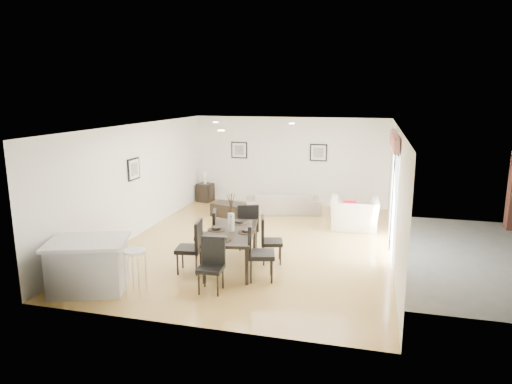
% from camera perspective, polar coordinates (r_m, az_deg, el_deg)
% --- Properties ---
extents(ground, '(8.00, 8.00, 0.00)m').
position_cam_1_polar(ground, '(10.66, 0.16, -6.39)').
color(ground, tan).
rests_on(ground, ground).
extents(wall_back, '(6.00, 0.04, 2.70)m').
position_cam_1_polar(wall_back, '(14.16, 4.17, 3.86)').
color(wall_back, white).
rests_on(wall_back, ground).
extents(wall_front, '(6.00, 0.04, 2.70)m').
position_cam_1_polar(wall_front, '(6.63, -8.45, -5.96)').
color(wall_front, white).
rests_on(wall_front, ground).
extents(wall_left, '(0.04, 8.00, 2.70)m').
position_cam_1_polar(wall_left, '(11.41, -14.60, 1.46)').
color(wall_left, white).
rests_on(wall_left, ground).
extents(wall_right, '(0.04, 8.00, 2.70)m').
position_cam_1_polar(wall_right, '(10.02, 17.04, -0.15)').
color(wall_right, white).
rests_on(wall_right, ground).
extents(ceiling, '(6.00, 8.00, 0.02)m').
position_cam_1_polar(ceiling, '(10.13, 0.17, 8.25)').
color(ceiling, white).
rests_on(ceiling, wall_back).
extents(sofa, '(2.26, 1.32, 0.62)m').
position_cam_1_polar(sofa, '(13.23, 3.36, -1.31)').
color(sofa, gray).
rests_on(sofa, ground).
extents(armchair, '(1.23, 1.08, 0.78)m').
position_cam_1_polar(armchair, '(11.91, 12.18, -2.72)').
color(armchair, '#EFE3CE').
rests_on(armchair, ground).
extents(dining_table, '(1.19, 1.92, 0.75)m').
position_cam_1_polar(dining_table, '(9.04, -3.10, -5.36)').
color(dining_table, black).
rests_on(dining_table, ground).
extents(dining_chair_wnear, '(0.53, 0.53, 1.04)m').
position_cam_1_polar(dining_chair_wnear, '(8.89, -7.85, -6.42)').
color(dining_chair_wnear, black).
rests_on(dining_chair_wnear, ground).
extents(dining_chair_wfar, '(0.56, 0.56, 1.00)m').
position_cam_1_polar(dining_chair_wfar, '(9.70, -5.85, -4.87)').
color(dining_chair_wfar, black).
rests_on(dining_chair_wfar, ground).
extents(dining_chair_enear, '(0.59, 0.59, 1.08)m').
position_cam_1_polar(dining_chair_enear, '(8.47, 0.03, -7.07)').
color(dining_chair_enear, black).
rests_on(dining_chair_enear, ground).
extents(dining_chair_efar, '(0.53, 0.53, 0.96)m').
position_cam_1_polar(dining_chair_efar, '(9.32, 1.47, -5.68)').
color(dining_chair_efar, black).
rests_on(dining_chair_efar, ground).
extents(dining_chair_head, '(0.45, 0.45, 0.96)m').
position_cam_1_polar(dining_chair_head, '(8.09, -5.53, -8.60)').
color(dining_chair_head, black).
rests_on(dining_chair_head, ground).
extents(dining_chair_foot, '(0.60, 0.60, 1.04)m').
position_cam_1_polar(dining_chair_foot, '(10.08, -1.03, -4.02)').
color(dining_chair_foot, black).
rests_on(dining_chair_foot, ground).
extents(vase, '(0.98, 1.51, 0.76)m').
position_cam_1_polar(vase, '(8.93, -3.13, -2.98)').
color(vase, white).
rests_on(vase, dining_table).
extents(coffee_table, '(1.04, 0.77, 0.37)m').
position_cam_1_polar(coffee_table, '(12.90, -3.39, -2.23)').
color(coffee_table, black).
rests_on(coffee_table, ground).
extents(side_table, '(0.52, 0.52, 0.58)m').
position_cam_1_polar(side_table, '(14.73, -6.35, -0.04)').
color(side_table, black).
rests_on(side_table, ground).
extents(table_lamp, '(0.21, 0.21, 0.41)m').
position_cam_1_polar(table_lamp, '(14.62, -6.40, 2.09)').
color(table_lamp, white).
rests_on(table_lamp, side_table).
extents(cushion, '(0.33, 0.16, 0.32)m').
position_cam_1_polar(cushion, '(11.75, 11.66, -1.82)').
color(cushion, maroon).
rests_on(cushion, armchair).
extents(kitchen_island, '(1.57, 1.39, 0.92)m').
position_cam_1_polar(kitchen_island, '(8.60, -20.19, -8.53)').
color(kitchen_island, '#BBBCBE').
rests_on(kitchen_island, ground).
extents(bar_stool, '(0.38, 0.38, 0.82)m').
position_cam_1_polar(bar_stool, '(8.05, -14.92, -7.78)').
color(bar_stool, white).
rests_on(bar_stool, ground).
extents(framed_print_back_left, '(0.52, 0.04, 0.52)m').
position_cam_1_polar(framed_print_back_left, '(14.46, -2.11, 5.26)').
color(framed_print_back_left, black).
rests_on(framed_print_back_left, wall_back).
extents(framed_print_back_right, '(0.52, 0.04, 0.52)m').
position_cam_1_polar(framed_print_back_right, '(13.96, 7.82, 4.90)').
color(framed_print_back_right, black).
rests_on(framed_print_back_right, wall_back).
extents(framed_print_left_wall, '(0.04, 0.52, 0.52)m').
position_cam_1_polar(framed_print_left_wall, '(11.17, -15.04, 2.78)').
color(framed_print_left_wall, black).
rests_on(framed_print_left_wall, wall_left).
extents(sliding_door, '(0.12, 2.70, 2.57)m').
position_cam_1_polar(sliding_door, '(10.25, 16.83, 1.93)').
color(sliding_door, white).
rests_on(sliding_door, wall_right).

